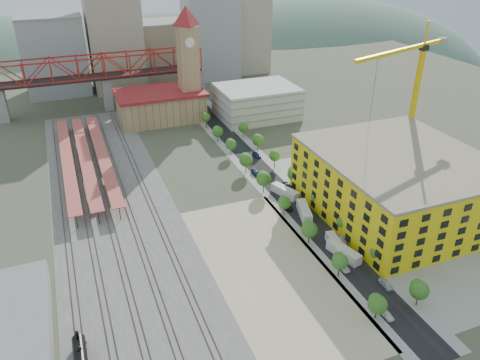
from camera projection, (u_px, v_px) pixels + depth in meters
name	position (u px, v px, depth m)	size (l,w,h in m)	color
ground	(239.00, 206.00, 143.58)	(400.00, 400.00, 0.00)	#474C38
ballast_strip	(111.00, 200.00, 146.33)	(36.00, 165.00, 0.06)	#605E59
dirt_lot	(270.00, 270.00, 116.39)	(28.00, 67.00, 0.06)	tan
street_asphalt	(266.00, 176.00, 161.04)	(12.00, 170.00, 0.06)	black
sidewalk_west	(251.00, 178.00, 159.27)	(3.00, 170.00, 0.04)	gray
sidewalk_east	(280.00, 173.00, 162.82)	(3.00, 170.00, 0.04)	gray
construction_pad	(401.00, 209.00, 141.64)	(50.00, 90.00, 0.06)	gray
rail_tracks	(105.00, 201.00, 145.70)	(26.56, 160.00, 0.18)	#382B23
platform_canopies	(85.00, 157.00, 165.45)	(16.00, 80.00, 4.12)	#BA4947
station_hall	(161.00, 105.00, 206.19)	(38.00, 24.00, 13.10)	tan
clock_tower	(188.00, 53.00, 198.37)	(12.00, 12.00, 52.00)	tan
parking_garage	(257.00, 102.00, 209.39)	(34.00, 26.00, 14.00)	silver
truss_bridge	(104.00, 69.00, 212.90)	(94.00, 9.60, 25.60)	gray
construction_building	(397.00, 184.00, 136.26)	(44.60, 50.60, 18.80)	yellow
street_trees	(279.00, 189.00, 152.84)	(15.40, 124.40, 8.00)	#21611D
skyline	(156.00, 40.00, 252.17)	(133.00, 46.00, 60.00)	#9EA0A3
distant_hills	(179.00, 130.00, 409.17)	(647.00, 264.00, 227.00)	#4C6B59
tower_crane	(412.00, 83.00, 151.73)	(45.07, 16.28, 50.08)	yellow
site_trailer_a	(344.00, 252.00, 120.44)	(2.66, 10.12, 2.77)	silver
site_trailer_b	(335.00, 244.00, 123.82)	(2.39, 9.08, 2.48)	silver
site_trailer_c	(304.00, 211.00, 137.95)	(2.73, 10.36, 2.83)	silver
site_trailer_d	(285.00, 192.00, 148.44)	(2.64, 10.02, 2.74)	silver
car_0	(386.00, 314.00, 101.84)	(1.66, 4.12, 1.41)	white
car_1	(343.00, 267.00, 116.22)	(1.51, 4.34, 1.43)	#A4A5A9
car_2	(287.00, 207.00, 141.77)	(2.23, 4.84, 1.34)	black
car_3	(256.00, 173.00, 161.25)	(1.98, 4.88, 1.42)	navy
car_4	(386.00, 284.00, 110.46)	(1.79, 4.44, 1.51)	silver
car_5	(341.00, 240.00, 126.49)	(1.46, 4.18, 1.38)	#A7A6AB
car_6	(287.00, 186.00, 153.24)	(2.20, 4.78, 1.33)	black
car_7	(257.00, 155.00, 174.34)	(1.93, 4.74, 1.38)	navy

